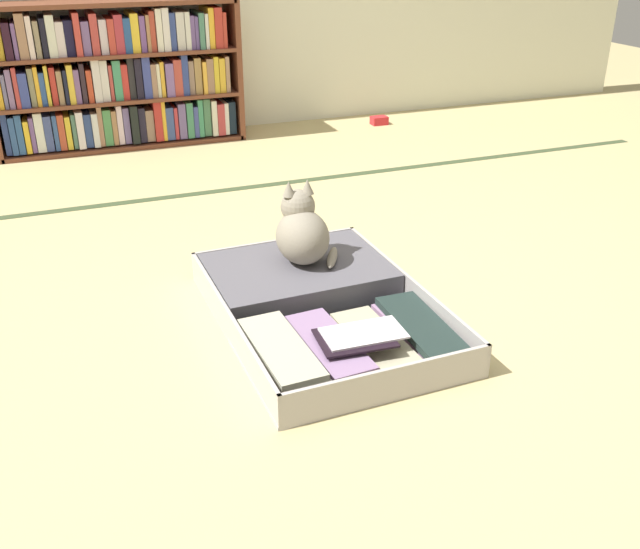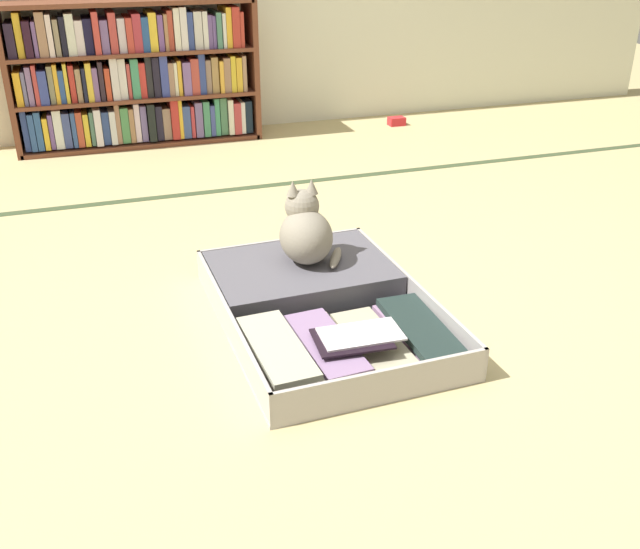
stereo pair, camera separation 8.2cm
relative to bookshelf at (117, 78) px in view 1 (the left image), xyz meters
name	(u,v)px [view 1 (the left image)]	position (x,y,z in m)	size (l,w,h in m)	color
ground_plane	(318,314)	(0.33, -2.24, -0.38)	(10.00, 10.00, 0.00)	tan
tatami_border	(222,190)	(0.33, -0.96, -0.37)	(4.80, 0.05, 0.00)	#3B4A2D
bookshelf	(117,78)	(0.00, 0.00, 0.00)	(1.34, 0.29, 0.78)	brown
open_suitcase	(315,303)	(0.32, -2.24, -0.33)	(0.64, 0.93, 0.11)	#B5ADA8
black_cat	(302,232)	(0.34, -2.04, -0.16)	(0.24, 0.23, 0.28)	gray
small_red_pouch	(379,120)	(1.55, -0.10, -0.35)	(0.10, 0.07, 0.05)	red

